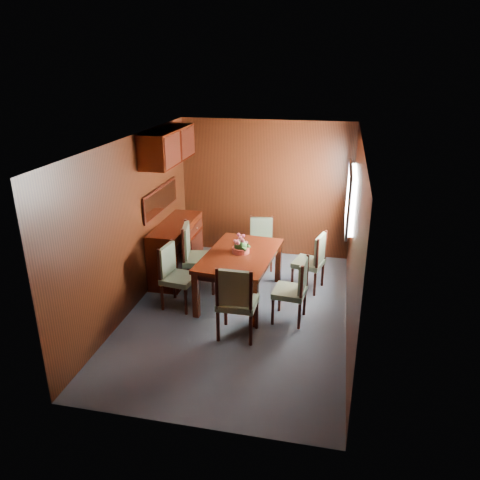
% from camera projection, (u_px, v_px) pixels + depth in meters
% --- Properties ---
extents(ground, '(4.50, 4.50, 0.00)m').
position_uv_depth(ground, '(238.00, 312.00, 6.62)').
color(ground, '#3E4854').
rests_on(ground, ground).
extents(room_shell, '(3.06, 4.52, 2.41)m').
position_uv_depth(room_shell, '(236.00, 194.00, 6.35)').
color(room_shell, black).
rests_on(room_shell, ground).
extents(sideboard, '(0.48, 1.40, 0.90)m').
position_uv_depth(sideboard, '(176.00, 249.00, 7.61)').
color(sideboard, '#340F06').
rests_on(sideboard, ground).
extents(dining_table, '(1.09, 1.61, 0.72)m').
position_uv_depth(dining_table, '(240.00, 260.00, 6.80)').
color(dining_table, '#340F06').
rests_on(dining_table, ground).
extents(chair_left_near, '(0.48, 0.49, 0.94)m').
position_uv_depth(chair_left_near, '(174.00, 272.00, 6.63)').
color(chair_left_near, black).
rests_on(chair_left_near, ground).
extents(chair_left_far, '(0.58, 0.59, 1.06)m').
position_uv_depth(chair_left_far, '(194.00, 253.00, 7.10)').
color(chair_left_far, black).
rests_on(chair_left_far, ground).
extents(chair_right_near, '(0.46, 0.47, 0.91)m').
position_uv_depth(chair_right_near, '(295.00, 287.00, 6.23)').
color(chair_right_near, black).
rests_on(chair_right_near, ground).
extents(chair_right_far, '(0.52, 0.53, 0.92)m').
position_uv_depth(chair_right_far, '(313.00, 259.00, 7.10)').
color(chair_right_far, black).
rests_on(chair_right_far, ground).
extents(chair_head, '(0.49, 0.47, 1.02)m').
position_uv_depth(chair_head, '(236.00, 299.00, 5.82)').
color(chair_head, black).
rests_on(chair_head, ground).
extents(chair_foot, '(0.47, 0.45, 0.86)m').
position_uv_depth(chair_foot, '(261.00, 240.00, 7.93)').
color(chair_foot, black).
rests_on(chair_foot, ground).
extents(flower_centerpiece, '(0.27, 0.27, 0.27)m').
position_uv_depth(flower_centerpiece, '(241.00, 244.00, 6.75)').
color(flower_centerpiece, '#C74F3C').
rests_on(flower_centerpiece, dining_table).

